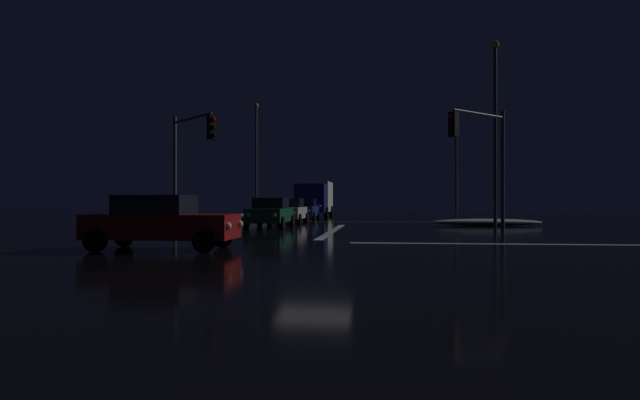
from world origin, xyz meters
TOP-DOWN VIEW (x-y plane):
  - ground at (0.00, 0.00)m, footprint 120.00×120.00m
  - stop_line_north at (0.00, 7.45)m, footprint 0.35×12.69m
  - centre_line_ns at (0.00, 19.05)m, footprint 22.00×0.15m
  - crosswalk_bar_east at (7.55, 0.00)m, footprint 12.69×0.40m
  - snow_bank_left_curb at (-8.25, 20.36)m, footprint 6.46×1.50m
  - snow_bank_right_curb at (8.25, 13.88)m, footprint 6.09×1.50m
  - sedan_green at (-3.50, 10.01)m, footprint 2.02×4.33m
  - sedan_white at (-3.46, 15.65)m, footprint 2.02×4.33m
  - sedan_blue at (-3.40, 22.25)m, footprint 2.02×4.33m
  - box_truck at (-3.36, 29.05)m, footprint 2.68×8.28m
  - sedan_red_crossing at (-4.08, -3.17)m, footprint 4.33×2.02m
  - traffic_signal_ne at (6.69, 6.69)m, footprint 2.87×2.87m
  - traffic_signal_nw at (-6.62, 6.62)m, footprint 3.02×3.02m
  - streetlamp_right_far at (8.55, 29.05)m, footprint 0.44×0.44m
  - streetlamp_left_far at (-8.55, 29.05)m, footprint 0.44×0.44m
  - streetlamp_right_near at (8.55, 13.05)m, footprint 0.44×0.44m

SIDE VIEW (x-z plane):
  - ground at x=0.00m, z-range -0.10..0.00m
  - stop_line_north at x=0.00m, z-range 0.00..0.01m
  - centre_line_ns at x=0.00m, z-range 0.00..0.01m
  - crosswalk_bar_east at x=7.55m, z-range 0.00..0.01m
  - snow_bank_right_curb at x=8.25m, z-range 0.00..0.39m
  - snow_bank_left_curb at x=-8.25m, z-range 0.00..0.49m
  - sedan_green at x=-3.50m, z-range 0.02..1.59m
  - sedan_white at x=-3.46m, z-range 0.02..1.59m
  - sedan_blue at x=-3.40m, z-range 0.02..1.59m
  - sedan_red_crossing at x=-4.08m, z-range 0.02..1.59m
  - box_truck at x=-3.36m, z-range 0.17..3.25m
  - traffic_signal_ne at x=6.69m, z-range 1.05..6.61m
  - traffic_signal_nw at x=-6.62m, z-range 1.06..6.62m
  - streetlamp_right_far at x=8.55m, z-range 0.69..9.81m
  - streetlamp_left_far at x=-8.55m, z-range 0.70..10.65m
  - streetlamp_right_near at x=8.55m, z-range 0.71..11.00m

